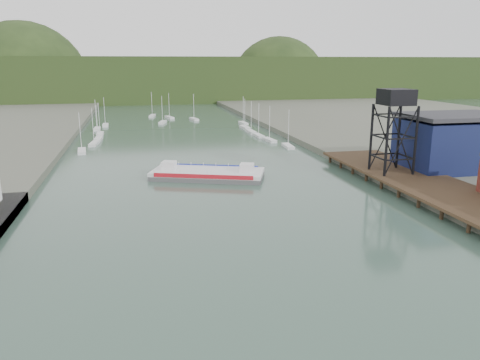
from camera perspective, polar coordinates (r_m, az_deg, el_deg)
name	(u,v)px	position (r m, az deg, el deg)	size (l,w,h in m)	color
east_pier	(440,189)	(87.12, 23.24, -1.05)	(14.00, 70.00, 2.45)	black
lift_tower	(396,102)	(94.50, 18.47, 8.97)	(6.50, 6.50, 16.00)	black
blue_shed	(453,142)	(105.53, 24.58, 4.18)	(20.50, 14.50, 11.30)	black
marina_sailboats	(176,130)	(163.43, -7.81, 6.08)	(57.71, 92.65, 0.90)	silver
distant_hills	(148,81)	(324.55, -11.19, 11.70)	(500.00, 120.00, 80.00)	black
chain_ferry	(208,174)	(95.70, -3.97, 0.78)	(24.21, 16.31, 3.24)	#4F4F51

